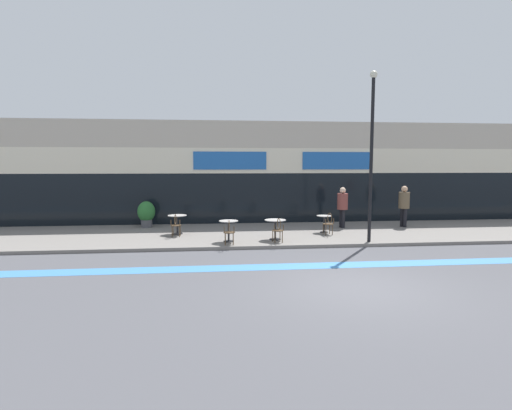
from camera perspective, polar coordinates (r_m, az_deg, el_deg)
ground_plane at (r=10.06m, az=14.16°, el=-11.32°), size 120.00×120.00×0.00m
sidewalk_slab at (r=16.86m, az=5.64°, el=-4.04°), size 40.00×5.50×0.12m
storefront_facade at (r=21.25m, az=3.14°, el=4.59°), size 40.00×4.06×5.00m
bike_lane_stripe at (r=11.98m, az=10.67°, el=-8.45°), size 36.00×0.70×0.01m
bistro_table_0 at (r=16.51m, az=-11.18°, el=-2.18°), size 0.75×0.75×0.77m
bistro_table_1 at (r=14.62m, az=-3.94°, el=-3.11°), size 0.70×0.70×0.78m
bistro_table_2 at (r=15.00m, az=2.76°, el=-2.90°), size 0.79×0.79×0.75m
bistro_table_3 at (r=16.81m, az=9.71°, el=-2.20°), size 0.62×0.62×0.71m
cafe_chair_0_near at (r=15.90m, az=-11.39°, el=-2.62°), size 0.42×0.58×0.90m
cafe_chair_1_near at (r=14.01m, az=-3.86°, el=-3.64°), size 0.42×0.59×0.90m
cafe_chair_2_near at (r=14.40m, az=3.18°, el=-3.38°), size 0.45×0.60×0.90m
cafe_chair_3_near at (r=16.21m, az=10.34°, el=-2.44°), size 0.45×0.60×0.90m
planter_pot at (r=18.58m, az=-15.39°, el=-1.14°), size 0.78×0.78×1.18m
lamp_post at (r=14.97m, az=16.19°, el=8.06°), size 0.26×0.26×6.09m
pedestrian_near_end at (r=19.18m, az=20.39°, el=0.31°), size 0.59×0.59×1.86m
pedestrian_far_end at (r=18.16m, az=12.25°, el=0.17°), size 0.55×0.55×1.81m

